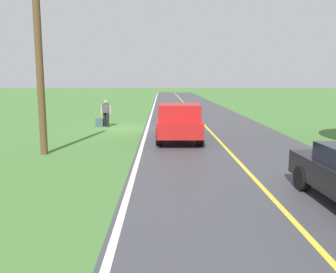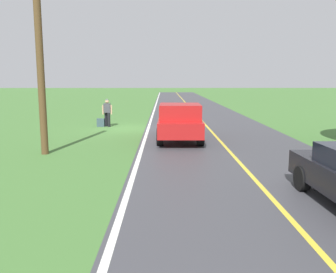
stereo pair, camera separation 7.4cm
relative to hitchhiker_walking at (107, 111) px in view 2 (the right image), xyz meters
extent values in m
plane|color=#427033|center=(-1.26, 0.93, -0.98)|extent=(200.00, 200.00, 0.00)
cube|color=#3D3D42|center=(-6.24, 0.93, -0.98)|extent=(7.66, 120.00, 0.00)
cube|color=silver|center=(-2.59, 0.93, -0.98)|extent=(0.16, 117.60, 0.00)
cube|color=gold|center=(-6.24, 0.93, -0.98)|extent=(0.14, 117.60, 0.00)
cylinder|color=black|center=(-0.11, 0.15, -0.54)|extent=(0.18, 0.18, 0.88)
cylinder|color=black|center=(0.11, -0.09, -0.54)|extent=(0.18, 0.18, 0.88)
cube|color=#3F3F47|center=(0.00, 0.03, 0.19)|extent=(0.40, 0.26, 0.58)
sphere|color=tan|center=(0.00, 0.03, 0.59)|extent=(0.23, 0.23, 0.23)
sphere|color=#4C564C|center=(0.00, 0.03, 0.67)|extent=(0.20, 0.20, 0.20)
cube|color=black|center=(0.00, -0.17, 0.22)|extent=(0.32, 0.20, 0.44)
cylinder|color=tan|center=(-0.26, 0.05, 0.08)|extent=(0.10, 0.10, 0.58)
cylinder|color=tan|center=(0.26, 0.05, 0.08)|extent=(0.10, 0.10, 0.58)
cube|color=#384C56|center=(0.42, 0.08, -0.72)|extent=(0.46, 0.20, 0.52)
cube|color=#B21919|center=(-4.30, 4.83, -0.23)|extent=(2.09, 5.43, 0.70)
cube|color=#B21919|center=(-4.28, 6.02, 0.48)|extent=(1.88, 2.19, 0.72)
cube|color=black|center=(-4.28, 6.02, 0.55)|extent=(1.70, 1.33, 0.43)
cube|color=#B21919|center=(-5.26, 3.76, 0.34)|extent=(0.15, 3.03, 0.45)
cube|color=#B21919|center=(-3.38, 3.73, 0.34)|extent=(0.15, 3.03, 0.45)
cube|color=#B21919|center=(-4.34, 2.24, 0.34)|extent=(1.84, 0.13, 0.45)
cylinder|color=black|center=(-5.17, 6.59, -0.58)|extent=(0.31, 0.81, 0.80)
cylinder|color=black|center=(-3.37, 6.56, -0.58)|extent=(0.31, 0.81, 0.80)
cylinder|color=black|center=(-5.22, 3.29, -0.58)|extent=(0.31, 0.81, 0.80)
cylinder|color=black|center=(-3.42, 3.26, -0.58)|extent=(0.31, 0.81, 0.80)
cylinder|color=black|center=(-7.23, 13.15, -0.65)|extent=(0.26, 0.67, 0.66)
cylinder|color=brown|center=(1.19, 8.33, 2.58)|extent=(0.28, 0.28, 7.12)
camera|label=1|loc=(-3.48, 22.36, 1.97)|focal=38.34mm
camera|label=2|loc=(-3.55, 22.36, 1.97)|focal=38.34mm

